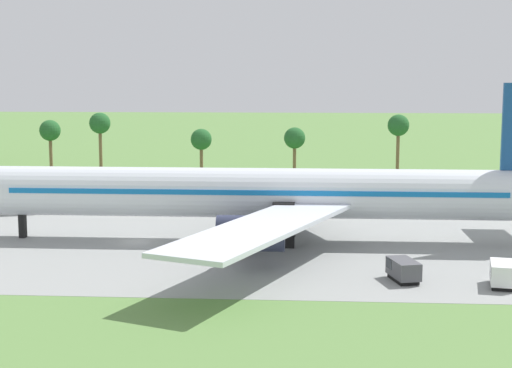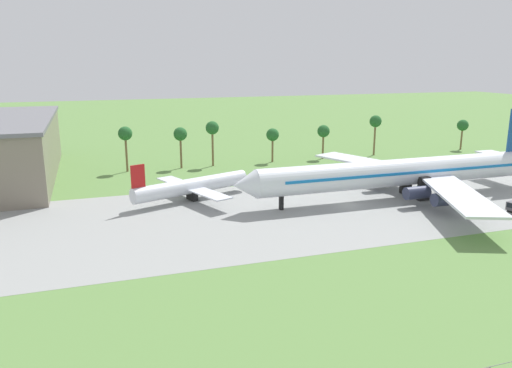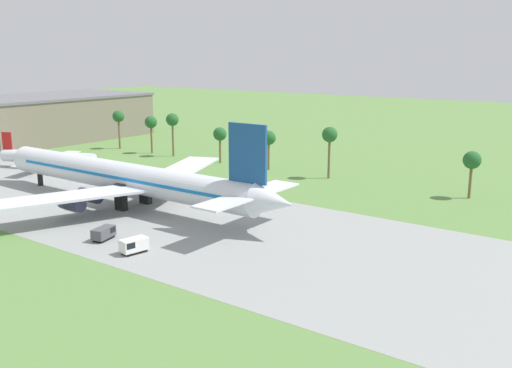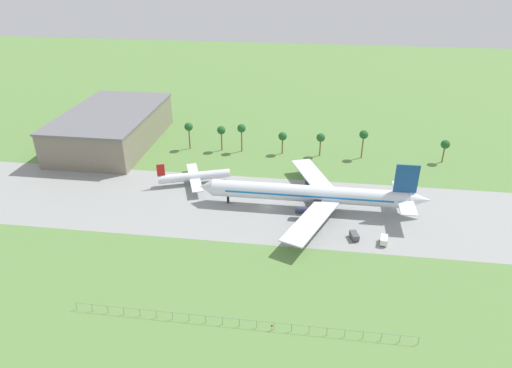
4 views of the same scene
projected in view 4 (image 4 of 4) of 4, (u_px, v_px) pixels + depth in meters
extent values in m
plane|color=#5B8442|center=(267.00, 207.00, 154.00)|extent=(600.00, 600.00, 0.00)
cube|color=gray|center=(267.00, 207.00, 153.99)|extent=(320.00, 44.00, 0.02)
cylinder|color=silver|center=(308.00, 193.00, 151.06)|extent=(64.56, 5.61, 5.61)
cone|color=silver|center=(206.00, 187.00, 155.24)|extent=(4.49, 5.50, 5.50)
cone|color=silver|center=(420.00, 200.00, 146.54)|extent=(7.01, 5.33, 5.33)
cube|color=#146BB7|center=(308.00, 192.00, 150.87)|extent=(54.88, 5.72, 0.56)
cube|color=navy|center=(407.00, 179.00, 143.87)|extent=(7.29, 0.50, 9.54)
cube|color=silver|center=(404.00, 197.00, 146.94)|extent=(5.05, 22.44, 0.30)
cube|color=silver|center=(312.00, 220.00, 138.25)|extent=(17.89, 30.27, 0.44)
cube|color=silver|center=(314.00, 177.00, 164.37)|extent=(17.89, 30.27, 0.44)
cylinder|color=#2D334C|center=(303.00, 210.00, 146.50)|extent=(5.05, 2.52, 2.52)
cylinder|color=#2D334C|center=(310.00, 220.00, 141.29)|extent=(5.05, 2.52, 2.52)
cylinder|color=#2D334C|center=(305.00, 191.00, 158.34)|extent=(5.05, 2.52, 2.52)
cylinder|color=#2D334C|center=(312.00, 184.00, 163.00)|extent=(5.05, 2.52, 2.52)
cube|color=black|center=(228.00, 196.00, 155.75)|extent=(0.70, 0.90, 4.99)
cube|color=black|center=(317.00, 207.00, 149.36)|extent=(2.40, 1.20, 4.99)
cube|color=black|center=(317.00, 198.00, 154.79)|extent=(2.40, 1.20, 4.99)
cylinder|color=silver|center=(194.00, 176.00, 168.15)|extent=(25.79, 12.18, 3.17)
cube|color=red|center=(161.00, 170.00, 164.10)|extent=(2.76, 1.22, 4.44)
cube|color=silver|center=(194.00, 177.00, 168.29)|extent=(11.85, 23.55, 0.24)
cube|color=black|center=(195.00, 180.00, 168.84)|extent=(2.12, 3.09, 3.01)
cube|color=black|center=(354.00, 238.00, 137.21)|extent=(2.61, 3.73, 0.40)
cube|color=#4C4C51|center=(354.00, 235.00, 136.75)|extent=(2.96, 4.36, 1.59)
cube|color=black|center=(353.00, 233.00, 137.61)|extent=(2.33, 1.87, 0.90)
cube|color=black|center=(383.00, 243.00, 134.99)|extent=(2.40, 3.65, 0.40)
cube|color=white|center=(384.00, 240.00, 134.48)|extent=(2.71, 4.27, 1.82)
cube|color=black|center=(384.00, 241.00, 133.44)|extent=(2.26, 1.75, 0.90)
cylinder|color=slate|center=(76.00, 306.00, 109.98)|extent=(0.10, 0.10, 2.10)
cylinder|color=slate|center=(92.00, 308.00, 109.50)|extent=(0.10, 0.10, 2.10)
cylinder|color=slate|center=(108.00, 309.00, 109.01)|extent=(0.10, 0.10, 2.10)
cylinder|color=slate|center=(124.00, 311.00, 108.53)|extent=(0.10, 0.10, 2.10)
cylinder|color=slate|center=(140.00, 313.00, 108.04)|extent=(0.10, 0.10, 2.10)
cylinder|color=slate|center=(156.00, 314.00, 107.56)|extent=(0.10, 0.10, 2.10)
cylinder|color=slate|center=(172.00, 316.00, 107.08)|extent=(0.10, 0.10, 2.10)
cylinder|color=slate|center=(189.00, 318.00, 106.59)|extent=(0.10, 0.10, 2.10)
cylinder|color=slate|center=(206.00, 319.00, 106.11)|extent=(0.10, 0.10, 2.10)
cylinder|color=slate|center=(223.00, 321.00, 105.62)|extent=(0.10, 0.10, 2.10)
cylinder|color=slate|center=(240.00, 323.00, 105.14)|extent=(0.10, 0.10, 2.10)
cylinder|color=slate|center=(257.00, 324.00, 104.65)|extent=(0.10, 0.10, 2.10)
cylinder|color=slate|center=(274.00, 326.00, 104.17)|extent=(0.10, 0.10, 2.10)
cylinder|color=slate|center=(292.00, 328.00, 103.69)|extent=(0.10, 0.10, 2.10)
cylinder|color=slate|center=(309.00, 330.00, 103.20)|extent=(0.10, 0.10, 2.10)
cylinder|color=slate|center=(327.00, 331.00, 102.72)|extent=(0.10, 0.10, 2.10)
cylinder|color=slate|center=(345.00, 333.00, 102.23)|extent=(0.10, 0.10, 2.10)
cylinder|color=slate|center=(363.00, 335.00, 101.75)|extent=(0.10, 0.10, 2.10)
cylinder|color=slate|center=(381.00, 337.00, 101.26)|extent=(0.10, 0.10, 2.10)
cylinder|color=slate|center=(400.00, 339.00, 100.78)|extent=(0.10, 0.10, 2.10)
cylinder|color=slate|center=(419.00, 341.00, 100.30)|extent=(0.10, 0.10, 2.10)
cylinder|color=slate|center=(239.00, 319.00, 104.67)|extent=(80.00, 0.06, 0.06)
cylinder|color=gray|center=(272.00, 328.00, 104.08)|extent=(0.08, 0.08, 1.60)
cube|color=red|center=(272.00, 326.00, 103.79)|extent=(0.44, 0.03, 0.56)
cube|color=slate|center=(112.00, 128.00, 201.36)|extent=(36.00, 60.00, 14.12)
cube|color=slate|center=(110.00, 112.00, 197.93)|extent=(36.72, 61.20, 0.80)
cylinder|color=brown|center=(222.00, 141.00, 195.62)|extent=(0.56, 0.56, 8.62)
sphere|color=#235B28|center=(221.00, 130.00, 193.37)|extent=(3.60, 3.60, 3.60)
cylinder|color=brown|center=(282.00, 146.00, 192.78)|extent=(0.56, 0.56, 7.23)
sphere|color=#235B28|center=(283.00, 136.00, 190.84)|extent=(3.60, 3.60, 3.60)
cylinder|color=brown|center=(242.00, 141.00, 194.27)|extent=(0.56, 0.56, 9.91)
sphere|color=#235B28|center=(242.00, 128.00, 191.71)|extent=(3.60, 3.60, 3.60)
cylinder|color=brown|center=(443.00, 154.00, 184.83)|extent=(0.56, 0.56, 7.27)
sphere|color=#235B28|center=(445.00, 144.00, 182.88)|extent=(3.60, 3.60, 3.60)
cylinder|color=brown|center=(362.00, 147.00, 188.18)|extent=(0.56, 0.56, 9.77)
sphere|color=#235B28|center=(364.00, 134.00, 185.65)|extent=(3.60, 3.60, 3.60)
cylinder|color=brown|center=(320.00, 147.00, 190.78)|extent=(0.56, 0.56, 7.54)
sphere|color=#235B28|center=(321.00, 137.00, 188.77)|extent=(3.60, 3.60, 3.60)
cylinder|color=brown|center=(189.00, 138.00, 197.16)|extent=(0.56, 0.56, 9.42)
sphere|color=#235B28|center=(189.00, 127.00, 194.72)|extent=(3.60, 3.60, 3.60)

